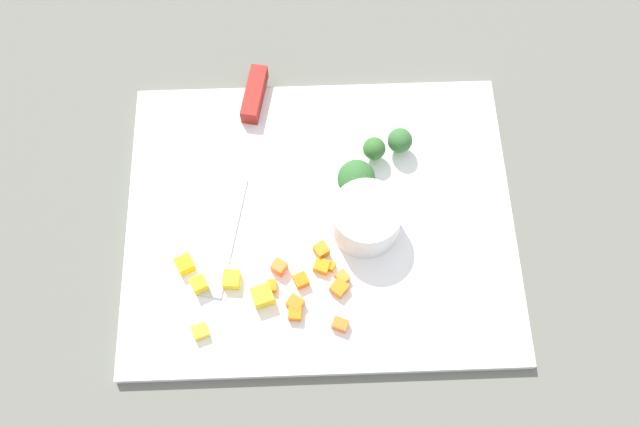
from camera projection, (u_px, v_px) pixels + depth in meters
name	position (u px, v px, depth m)	size (l,w,h in m)	color
ground_plane	(320.00, 221.00, 0.80)	(4.00, 4.00, 0.00)	#626459
cutting_board	(320.00, 219.00, 0.79)	(0.44, 0.35, 0.01)	white
prep_bowl	(366.00, 219.00, 0.76)	(0.08, 0.08, 0.05)	white
chef_knife	(246.00, 131.00, 0.82)	(0.08, 0.29, 0.02)	silver
carrot_dice_0	(318.00, 266.00, 0.76)	(0.02, 0.01, 0.01)	orange
carrot_dice_1	(325.00, 250.00, 0.76)	(0.01, 0.01, 0.01)	orange
carrot_dice_2	(343.00, 277.00, 0.75)	(0.01, 0.01, 0.01)	orange
carrot_dice_3	(295.00, 313.00, 0.73)	(0.01, 0.01, 0.01)	orange
carrot_dice_4	(279.00, 267.00, 0.75)	(0.01, 0.01, 0.02)	orange
carrot_dice_5	(339.00, 288.00, 0.75)	(0.02, 0.02, 0.01)	orange
carrot_dice_6	(330.00, 266.00, 0.76)	(0.01, 0.01, 0.01)	orange
carrot_dice_7	(272.00, 286.00, 0.75)	(0.01, 0.01, 0.01)	orange
carrot_dice_8	(301.00, 280.00, 0.75)	(0.01, 0.01, 0.01)	orange
carrot_dice_9	(340.00, 324.00, 0.73)	(0.02, 0.01, 0.01)	orange
carrot_dice_10	(295.00, 303.00, 0.74)	(0.02, 0.01, 0.01)	orange
pepper_dice_0	(231.00, 279.00, 0.75)	(0.02, 0.02, 0.01)	yellow
pepper_dice_1	(185.00, 264.00, 0.75)	(0.02, 0.02, 0.01)	yellow
pepper_dice_2	(200.00, 331.00, 0.73)	(0.02, 0.01, 0.01)	yellow
pepper_dice_3	(262.00, 296.00, 0.74)	(0.02, 0.02, 0.02)	yellow
pepper_dice_4	(199.00, 285.00, 0.74)	(0.02, 0.01, 0.02)	yellow
broccoli_floret_0	(400.00, 141.00, 0.80)	(0.03, 0.03, 0.04)	#97B560
broccoli_floret_1	(374.00, 149.00, 0.80)	(0.03, 0.03, 0.03)	#8FC056
broccoli_floret_2	(356.00, 179.00, 0.78)	(0.04, 0.04, 0.05)	#96B755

